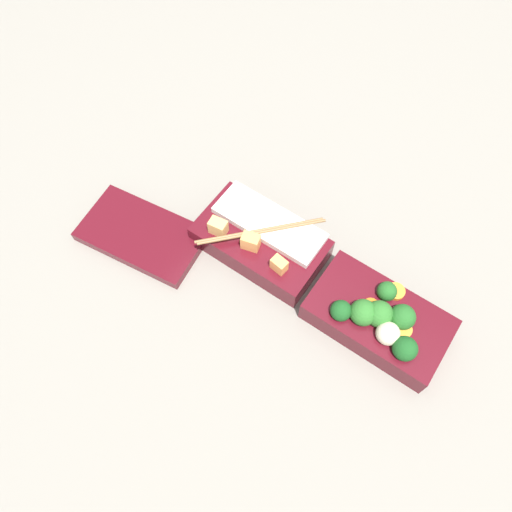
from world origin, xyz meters
The scene contains 4 objects.
ground_plane centered at (0.00, 0.00, 0.00)m, with size 3.00×3.00×0.00m, color gray.
bento_tray_vegetable centered at (-0.12, 0.01, 0.03)m, with size 0.22×0.12×0.08m.
bento_tray_rice centered at (0.11, 0.00, 0.03)m, with size 0.22×0.17×0.07m.
bento_lid centered at (0.29, 0.10, 0.01)m, with size 0.21×0.12×0.02m, color #510F19.
Camera 1 is at (-0.12, 0.35, 0.76)m, focal length 35.00 mm.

